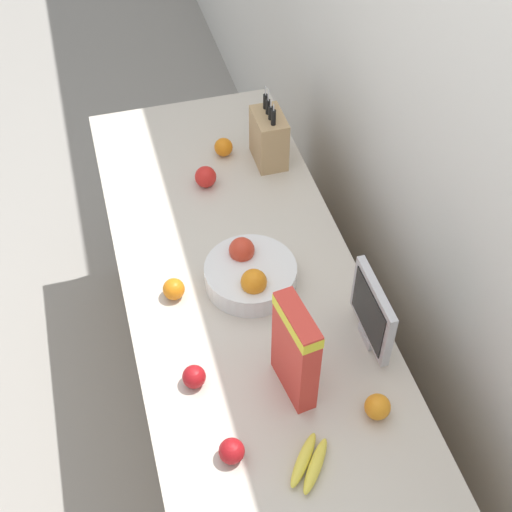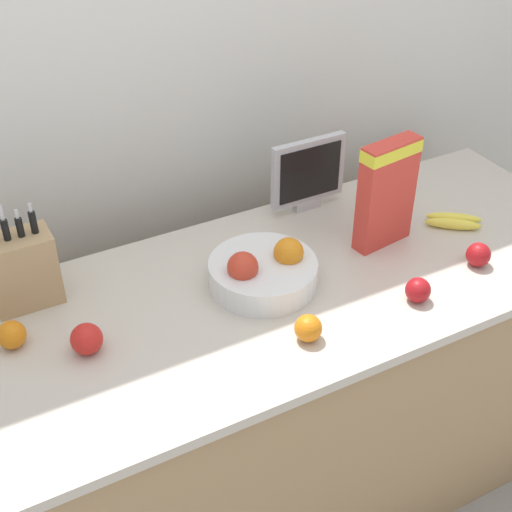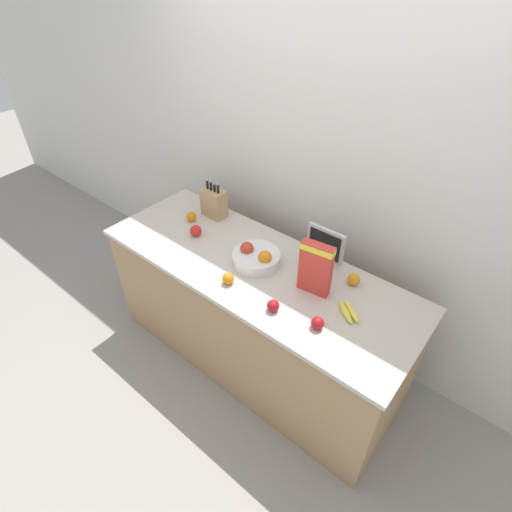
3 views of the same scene
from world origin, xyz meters
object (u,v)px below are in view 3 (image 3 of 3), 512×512
fruit_bowl (256,257)px  orange_by_cereal (354,279)px  orange_mid_left (191,217)px  banana_bunch (349,312)px  apple_rear (196,231)px  small_monitor (325,245)px  apple_rightmost (273,306)px  knife_block (214,203)px  orange_back_center (228,279)px  apple_leftmost (318,323)px  cereal_box (316,267)px

fruit_bowl → orange_by_cereal: fruit_bowl is taller
orange_mid_left → orange_by_cereal: bearing=6.5°
banana_bunch → apple_rear: 1.16m
small_monitor → banana_bunch: size_ratio=1.40×
apple_rightmost → knife_block: bearing=152.0°
knife_block → apple_rear: knife_block is taller
knife_block → orange_by_cereal: knife_block is taller
orange_by_cereal → fruit_bowl: bearing=-159.3°
knife_block → banana_bunch: bearing=-11.3°
orange_back_center → apple_rightmost: bearing=-1.1°
small_monitor → orange_mid_left: small_monitor is taller
fruit_bowl → orange_back_center: fruit_bowl is taller
fruit_bowl → apple_rightmost: fruit_bowl is taller
banana_bunch → orange_by_cereal: orange_by_cereal is taller
apple_leftmost → apple_rightmost: bearing=-169.5°
fruit_bowl → orange_back_center: (-0.01, -0.25, -0.01)m
cereal_box → orange_by_cereal: size_ratio=4.47×
orange_by_cereal → knife_block: bearing=179.0°
knife_block → cereal_box: size_ratio=0.93×
orange_mid_left → orange_back_center: orange_mid_left is taller
apple_rear → orange_by_cereal: apple_rear is taller
apple_leftmost → cereal_box: bearing=127.4°
apple_leftmost → orange_by_cereal: 0.42m
apple_rear → orange_back_center: 0.54m
small_monitor → orange_back_center: size_ratio=3.57×
banana_bunch → orange_by_cereal: 0.25m
small_monitor → orange_by_cereal: 0.27m
banana_bunch → orange_back_center: 0.70m
knife_block → apple_leftmost: 1.24m
apple_rightmost → small_monitor: bearing=91.7°
banana_bunch → fruit_bowl: bearing=178.5°
apple_leftmost → apple_rear: (-1.08, 0.17, 0.00)m
orange_mid_left → knife_block: bearing=64.3°
orange_by_cereal → small_monitor: bearing=164.0°
apple_rightmost → fruit_bowl: bearing=142.2°
knife_block → small_monitor: (0.89, 0.05, 0.02)m
cereal_box → banana_bunch: bearing=-15.8°
orange_by_cereal → apple_leftmost: bearing=-87.2°
fruit_bowl → apple_rightmost: 0.41m
banana_bunch → cereal_box: bearing=172.2°
banana_bunch → orange_mid_left: size_ratio=2.51×
knife_block → orange_back_center: 0.75m
apple_leftmost → fruit_bowl: bearing=160.4°
fruit_bowl → small_monitor: bearing=42.2°
small_monitor → orange_mid_left: (-0.97, -0.21, -0.09)m
apple_rear → orange_mid_left: bearing=145.9°
knife_block → apple_leftmost: knife_block is taller
apple_rear → orange_mid_left: apple_rear is taller
cereal_box → apple_leftmost: (0.17, -0.22, -0.14)m
orange_by_cereal → orange_back_center: 0.73m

